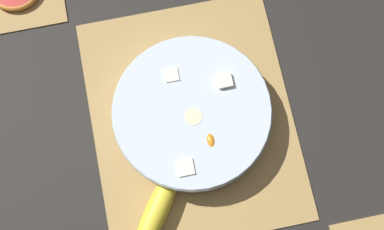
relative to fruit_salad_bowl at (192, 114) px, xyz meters
name	(u,v)px	position (x,y,z in m)	size (l,w,h in m)	color
ground_plane	(192,119)	(0.00, 0.00, -0.04)	(6.00, 6.00, 0.00)	black
bamboo_mat_center	(192,118)	(0.00, 0.00, -0.03)	(0.43, 0.35, 0.01)	#A8844C
fruit_salad_bowl	(192,114)	(0.00, 0.00, 0.00)	(0.27, 0.27, 0.06)	silver
whole_banana	(157,211)	(0.15, -0.09, -0.01)	(0.17, 0.13, 0.04)	yellow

